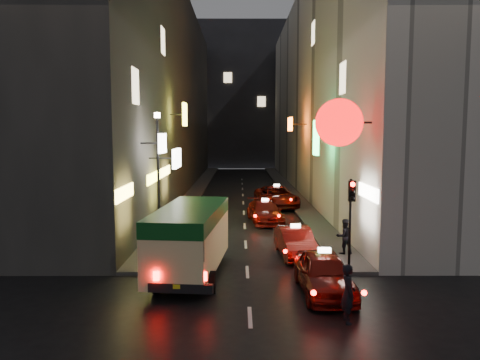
{
  "coord_description": "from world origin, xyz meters",
  "views": [
    {
      "loc": [
        -0.32,
        -9.31,
        5.44
      ],
      "look_at": [
        -0.28,
        13.0,
        3.16
      ],
      "focal_mm": 35.0,
      "sensor_mm": 36.0,
      "label": 1
    }
  ],
  "objects_px": {
    "minibus": "(190,233)",
    "taxi_near": "(324,270)",
    "lamp_post": "(158,168)",
    "traffic_light": "(351,204)",
    "pedestrian_crossing": "(348,290)"
  },
  "relations": [
    {
      "from": "minibus",
      "to": "lamp_post",
      "type": "distance_m",
      "value": 5.75
    },
    {
      "from": "traffic_light",
      "to": "lamp_post",
      "type": "relative_size",
      "value": 0.56
    },
    {
      "from": "minibus",
      "to": "pedestrian_crossing",
      "type": "xyz_separation_m",
      "value": [
        4.97,
        -4.4,
        -0.69
      ]
    },
    {
      "from": "minibus",
      "to": "pedestrian_crossing",
      "type": "height_order",
      "value": "minibus"
    },
    {
      "from": "taxi_near",
      "to": "traffic_light",
      "type": "bearing_deg",
      "value": 59.07
    },
    {
      "from": "traffic_light",
      "to": "minibus",
      "type": "bearing_deg",
      "value": -175.96
    },
    {
      "from": "traffic_light",
      "to": "lamp_post",
      "type": "distance_m",
      "value": 9.42
    },
    {
      "from": "pedestrian_crossing",
      "to": "lamp_post",
      "type": "bearing_deg",
      "value": 34.21
    },
    {
      "from": "minibus",
      "to": "taxi_near",
      "type": "bearing_deg",
      "value": -22.78
    },
    {
      "from": "minibus",
      "to": "taxi_near",
      "type": "relative_size",
      "value": 1.21
    },
    {
      "from": "taxi_near",
      "to": "pedestrian_crossing",
      "type": "relative_size",
      "value": 2.7
    },
    {
      "from": "minibus",
      "to": "taxi_near",
      "type": "xyz_separation_m",
      "value": [
        4.72,
        -1.98,
        -0.84
      ]
    },
    {
      "from": "traffic_light",
      "to": "taxi_near",
      "type": "bearing_deg",
      "value": -120.93
    },
    {
      "from": "taxi_near",
      "to": "lamp_post",
      "type": "bearing_deg",
      "value": 134.18
    },
    {
      "from": "taxi_near",
      "to": "pedestrian_crossing",
      "type": "distance_m",
      "value": 2.43
    }
  ]
}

